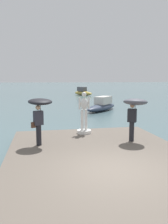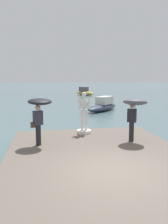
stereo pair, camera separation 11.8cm
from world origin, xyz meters
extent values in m
plane|color=#4C666B|center=(0.00, 40.00, 0.00)|extent=(400.00, 400.00, 0.00)
cube|color=#60564C|center=(0.00, 1.52, 0.20)|extent=(6.96, 9.03, 0.40)
cylinder|color=white|center=(0.04, 4.98, 0.49)|extent=(0.74, 0.74, 0.17)
cylinder|color=white|center=(-0.06, 4.98, 1.11)|extent=(0.15, 0.15, 1.07)
cylinder|color=white|center=(0.14, 4.98, 1.11)|extent=(0.15, 0.15, 1.07)
ellipsoid|color=white|center=(0.04, 4.98, 1.95)|extent=(0.38, 0.26, 0.61)
sphere|color=white|center=(0.04, 4.98, 2.43)|extent=(0.24, 0.24, 0.24)
cylinder|color=white|center=(-0.20, 4.98, 1.98)|extent=(0.10, 0.10, 0.62)
cylinder|color=white|center=(0.28, 4.98, 1.98)|extent=(0.10, 0.10, 0.62)
cylinder|color=black|center=(-2.27, 3.17, 0.84)|extent=(0.22, 0.22, 0.88)
cube|color=#2D2D38|center=(-2.27, 3.17, 1.58)|extent=(0.44, 0.37, 0.60)
sphere|color=tan|center=(-2.27, 3.17, 2.02)|extent=(0.21, 0.21, 0.21)
cylinder|color=#262626|center=(-2.17, 3.26, 1.91)|extent=(0.02, 0.02, 0.57)
ellipsoid|color=black|center=(-2.17, 3.26, 2.26)|extent=(1.33, 1.34, 0.32)
cube|color=#513323|center=(-2.48, 3.11, 1.30)|extent=(0.20, 0.16, 0.24)
cylinder|color=black|center=(1.89, 3.09, 0.84)|extent=(0.22, 0.22, 0.88)
cube|color=black|center=(1.89, 3.09, 1.58)|extent=(0.45, 0.41, 0.60)
sphere|color=#A87A5B|center=(1.89, 3.09, 2.02)|extent=(0.21, 0.21, 0.21)
cylinder|color=#262626|center=(2.01, 3.06, 1.88)|extent=(0.02, 0.02, 0.49)
ellipsoid|color=#4C4C56|center=(2.01, 3.06, 2.20)|extent=(1.51, 1.51, 0.39)
ellipsoid|color=#B2993D|center=(6.34, 39.09, 0.42)|extent=(3.64, 5.27, 0.85)
cube|color=#4C4C51|center=(6.16, 39.44, 1.24)|extent=(1.82, 2.20, 0.88)
ellipsoid|color=#2D384C|center=(3.96, 16.08, 0.35)|extent=(4.71, 4.98, 0.70)
cube|color=beige|center=(4.24, 16.38, 1.05)|extent=(2.20, 2.27, 0.79)
camera|label=1|loc=(-2.16, -6.60, 3.19)|focal=36.99mm
camera|label=2|loc=(-2.05, -6.62, 3.19)|focal=36.99mm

